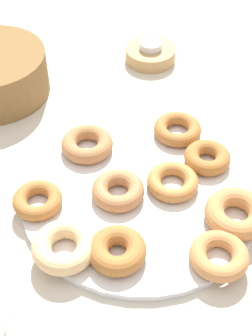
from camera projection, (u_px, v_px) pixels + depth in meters
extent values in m
plane|color=beige|center=(140.00, 195.00, 0.80)|extent=(2.40, 2.40, 0.00)
cylinder|color=silver|center=(140.00, 192.00, 0.80)|extent=(0.38, 0.38, 0.01)
torus|color=#AD6B33|center=(38.00, 200.00, 0.76)|extent=(0.09, 0.09, 0.02)
torus|color=#EABC84|center=(64.00, 247.00, 0.70)|extent=(0.13, 0.13, 0.03)
torus|color=#C6844C|center=(219.00, 256.00, 0.69)|extent=(0.11, 0.11, 0.02)
torus|color=#AD6B33|center=(177.00, 129.00, 0.88)|extent=(0.11, 0.11, 0.02)
torus|color=#B27547|center=(87.00, 144.00, 0.85)|extent=(0.10, 0.10, 0.03)
torus|color=#B27547|center=(118.00, 190.00, 0.77)|extent=(0.12, 0.12, 0.03)
torus|color=#AD6B33|center=(117.00, 250.00, 0.69)|extent=(0.11, 0.11, 0.03)
torus|color=#AD6B33|center=(207.00, 158.00, 0.83)|extent=(0.11, 0.11, 0.03)
torus|color=#BC7A3D|center=(173.00, 182.00, 0.79)|extent=(0.10, 0.10, 0.02)
torus|color=#C6844C|center=(236.00, 213.00, 0.74)|extent=(0.11, 0.11, 0.03)
cylinder|color=tan|center=(150.00, 54.00, 1.06)|extent=(0.11, 0.11, 0.03)
cylinder|color=silver|center=(151.00, 45.00, 1.04)|extent=(0.05, 0.05, 0.01)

